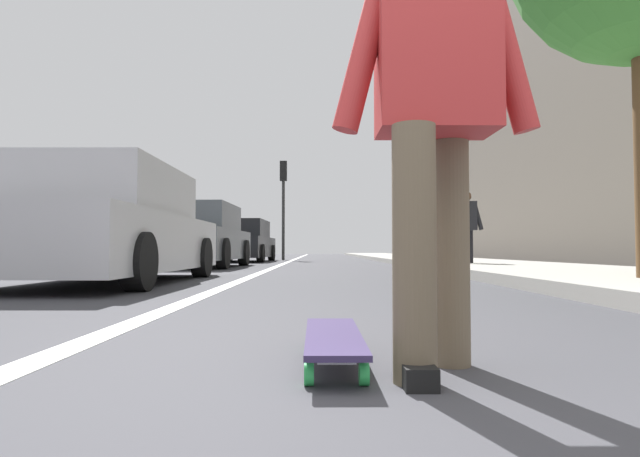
{
  "coord_description": "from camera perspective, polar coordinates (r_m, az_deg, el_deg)",
  "views": [
    {
      "loc": [
        -0.95,
        0.11,
        0.42
      ],
      "look_at": [
        9.14,
        0.1,
        0.82
      ],
      "focal_mm": 30.13,
      "sensor_mm": 36.0,
      "label": 1
    }
  ],
  "objects": [
    {
      "name": "parked_car_near",
      "position": [
        7.3,
        -21.67,
        0.05
      ],
      "size": [
        4.56,
        1.99,
        1.46
      ],
      "color": "#B7B7BC",
      "rests_on": "ground"
    },
    {
      "name": "ground_plane",
      "position": [
        10.96,
        0.5,
        -4.46
      ],
      "size": [
        80.0,
        80.0,
        0.0
      ],
      "primitive_type": "plane",
      "color": "#38383D"
    },
    {
      "name": "building_facade",
      "position": [
        24.35,
        16.16,
        8.65
      ],
      "size": [
        40.0,
        1.2,
        9.98
      ],
      "primitive_type": "cube",
      "color": "#686055",
      "rests_on": "ground"
    },
    {
      "name": "pedestrian_distant",
      "position": [
        11.73,
        15.29,
        0.41
      ],
      "size": [
        0.47,
        0.73,
        1.66
      ],
      "color": "black",
      "rests_on": "ground"
    },
    {
      "name": "parked_car_far",
      "position": [
        19.19,
        -8.12,
        -1.42
      ],
      "size": [
        4.63,
        1.97,
        1.46
      ],
      "color": "black",
      "rests_on": "ground"
    },
    {
      "name": "traffic_light",
      "position": [
        21.86,
        -3.91,
        3.96
      ],
      "size": [
        0.33,
        0.28,
        4.01
      ],
      "color": "#2D2D2D",
      "rests_on": "ground"
    },
    {
      "name": "lane_stripe_white",
      "position": [
        20.98,
        -2.97,
        -3.4
      ],
      "size": [
        52.0,
        0.16,
        0.01
      ],
      "primitive_type": "cube",
      "color": "silver",
      "rests_on": "ground"
    },
    {
      "name": "parked_car_mid",
      "position": [
        13.12,
        -12.84,
        -0.87
      ],
      "size": [
        4.31,
        2.06,
        1.5
      ],
      "color": "#4C5156",
      "rests_on": "ground"
    },
    {
      "name": "sidewalk_curb",
      "position": [
        19.31,
        11.01,
        -3.26
      ],
      "size": [
        52.0,
        3.2,
        0.14
      ],
      "primitive_type": "cube",
      "color": "#9E9B93",
      "rests_on": "ground"
    },
    {
      "name": "skater_person",
      "position": [
        1.94,
        12.06,
        13.25
      ],
      "size": [
        0.46,
        0.72,
        1.64
      ],
      "color": "brown",
      "rests_on": "ground"
    },
    {
      "name": "skateboard",
      "position": [
        2.0,
        1.42,
        -11.65
      ],
      "size": [
        0.84,
        0.21,
        0.11
      ],
      "color": "green",
      "rests_on": "ground"
    }
  ]
}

